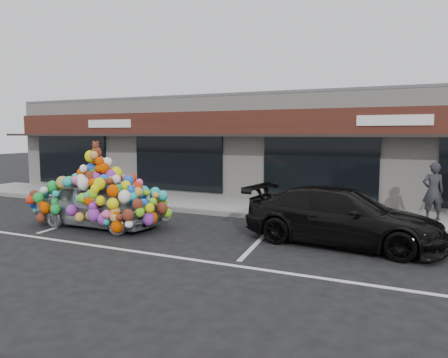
% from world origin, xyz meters
% --- Properties ---
extents(ground, '(90.00, 90.00, 0.00)m').
position_xyz_m(ground, '(0.00, 0.00, 0.00)').
color(ground, black).
rests_on(ground, ground).
extents(shop_building, '(24.00, 7.20, 4.31)m').
position_xyz_m(shop_building, '(0.00, 8.44, 2.16)').
color(shop_building, beige).
rests_on(shop_building, ground).
extents(sidewalk, '(26.00, 3.00, 0.15)m').
position_xyz_m(sidewalk, '(0.00, 4.00, 0.07)').
color(sidewalk, gray).
rests_on(sidewalk, ground).
extents(kerb, '(26.00, 0.18, 0.16)m').
position_xyz_m(kerb, '(0.00, 2.50, 0.07)').
color(kerb, slate).
rests_on(kerb, ground).
extents(parking_stripe_left, '(0.73, 4.37, 0.01)m').
position_xyz_m(parking_stripe_left, '(-3.20, 0.20, 0.00)').
color(parking_stripe_left, silver).
rests_on(parking_stripe_left, ground).
extents(parking_stripe_mid, '(0.73, 4.37, 0.01)m').
position_xyz_m(parking_stripe_mid, '(2.80, 0.20, 0.00)').
color(parking_stripe_mid, silver).
rests_on(parking_stripe_mid, ground).
extents(lane_line, '(14.00, 0.12, 0.01)m').
position_xyz_m(lane_line, '(2.00, -2.30, 0.00)').
color(lane_line, silver).
rests_on(lane_line, ground).
extents(toy_car, '(2.81, 4.11, 2.39)m').
position_xyz_m(toy_car, '(-2.00, -0.57, 0.81)').
color(toy_car, gray).
rests_on(toy_car, ground).
extents(black_sedan, '(2.45, 4.98, 1.39)m').
position_xyz_m(black_sedan, '(4.79, 0.44, 0.70)').
color(black_sedan, black).
rests_on(black_sedan, ground).
extents(pedestrian_a, '(0.72, 0.59, 1.71)m').
position_xyz_m(pedestrian_a, '(6.77, 3.98, 1.01)').
color(pedestrian_a, black).
rests_on(pedestrian_a, sidewalk).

